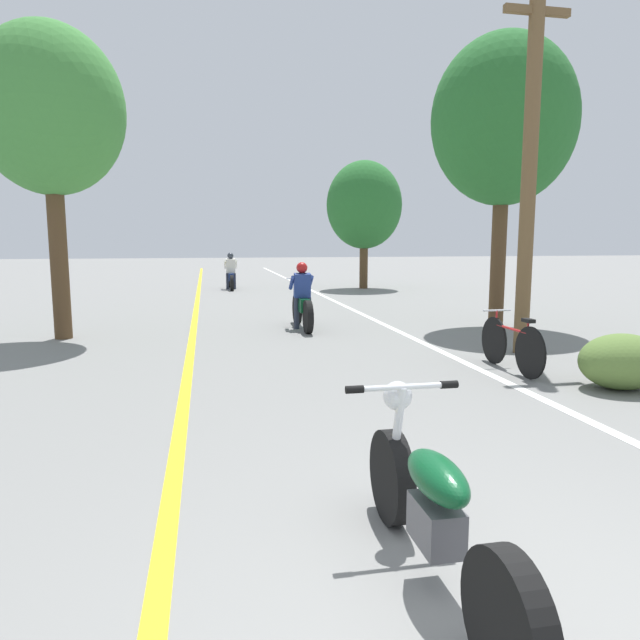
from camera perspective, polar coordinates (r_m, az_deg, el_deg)
lane_stripe_center at (r=14.79m, az=-12.34°, el=0.61°), size 0.14×48.00×0.01m
lane_stripe_edge at (r=15.28m, az=3.34°, el=1.01°), size 0.14×48.00×0.01m
utility_pole at (r=9.98m, az=20.22°, el=14.46°), size 1.10×0.24×5.95m
roadside_tree_right_near at (r=13.21m, az=17.93°, el=18.36°), size 3.07×2.76×6.11m
roadside_tree_right_far at (r=22.22m, az=4.45°, el=11.36°), size 2.89×2.60×4.85m
roadside_tree_left at (r=11.99m, az=-25.42°, el=18.27°), size 2.65×2.39×5.72m
roadside_bush at (r=8.09m, az=27.99°, el=-3.68°), size 1.10×0.88×0.70m
motorcycle_foreground at (r=3.29m, az=11.24°, el=-18.15°), size 0.72×2.10×0.99m
motorcycle_rider_lead at (r=12.04m, az=-1.79°, el=1.68°), size 0.50×2.06×1.40m
motorcycle_rider_far at (r=22.06m, az=-8.91°, el=4.44°), size 0.50×2.11×1.39m
bicycle_parked at (r=8.56m, az=18.58°, el=-2.34°), size 0.44×1.70×0.83m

